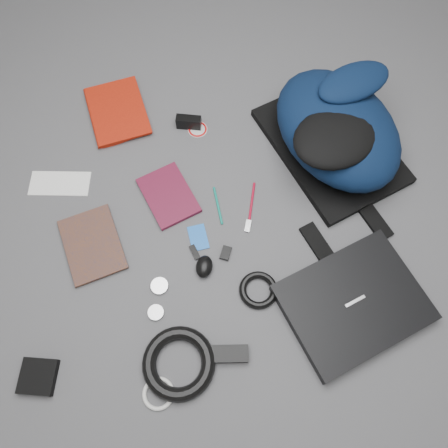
{
  "coord_description": "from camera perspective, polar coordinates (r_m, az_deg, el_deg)",
  "views": [
    {
      "loc": [
        -0.04,
        -0.54,
        1.3
      ],
      "look_at": [
        0.0,
        0.0,
        0.02
      ],
      "focal_mm": 35.0,
      "sensor_mm": 36.0,
      "label": 1
    }
  ],
  "objects": [
    {
      "name": "ground",
      "position": [
        1.41,
        -0.0,
        -0.32
      ],
      "size": [
        4.0,
        4.0,
        0.0
      ],
      "primitive_type": "plane",
      "color": "#4F4F51",
      "rests_on": "ground"
    },
    {
      "name": "backpack",
      "position": [
        1.5,
        14.57,
        11.97
      ],
      "size": [
        0.57,
        0.65,
        0.23
      ],
      "primitive_type": null,
      "rotation": [
        0.0,
        0.0,
        0.42
      ],
      "color": "black",
      "rests_on": "ground"
    },
    {
      "name": "laptop",
      "position": [
        1.37,
        16.52,
        -9.83
      ],
      "size": [
        0.49,
        0.44,
        0.04
      ],
      "primitive_type": "cube",
      "rotation": [
        0.0,
        0.0,
        0.4
      ],
      "color": "black",
      "rests_on": "ground"
    },
    {
      "name": "textbook_red",
      "position": [
        1.67,
        -17.03,
        13.01
      ],
      "size": [
        0.25,
        0.3,
        0.03
      ],
      "primitive_type": "imported",
      "rotation": [
        0.0,
        0.0,
        0.25
      ],
      "color": "#971708",
      "rests_on": "ground"
    },
    {
      "name": "comic_book",
      "position": [
        1.45,
        -19.93,
        -3.74
      ],
      "size": [
        0.23,
        0.27,
        0.02
      ],
      "primitive_type": "imported",
      "rotation": [
        0.0,
        0.0,
        0.31
      ],
      "color": "#99480A",
      "rests_on": "ground"
    },
    {
      "name": "envelope",
      "position": [
        1.58,
        -20.65,
        4.97
      ],
      "size": [
        0.21,
        0.11,
        0.0
      ],
      "primitive_type": "cube",
      "rotation": [
        0.0,
        0.0,
        -0.08
      ],
      "color": "white",
      "rests_on": "ground"
    },
    {
      "name": "dvd_case",
      "position": [
        1.46,
        -7.27,
        3.71
      ],
      "size": [
        0.22,
        0.25,
        0.02
      ],
      "primitive_type": "cube",
      "rotation": [
        0.0,
        0.0,
        0.43
      ],
      "color": "#4B0E21",
      "rests_on": "ground"
    },
    {
      "name": "compact_camera",
      "position": [
        1.58,
        -4.63,
        13.11
      ],
      "size": [
        0.09,
        0.05,
        0.05
      ],
      "primitive_type": "cube",
      "rotation": [
        0.0,
        0.0,
        -0.18
      ],
      "color": "black",
      "rests_on": "ground"
    },
    {
      "name": "sticker_disc",
      "position": [
        1.59,
        -3.47,
        12.24
      ],
      "size": [
        0.08,
        0.08,
        0.0
      ],
      "primitive_type": "cylinder",
      "rotation": [
        0.0,
        0.0,
        -0.12
      ],
      "color": "silver",
      "rests_on": "ground"
    },
    {
      "name": "pen_teal",
      "position": [
        1.44,
        -0.8,
        2.44
      ],
      "size": [
        0.03,
        0.14,
        0.01
      ],
      "primitive_type": "cylinder",
      "rotation": [
        1.57,
        0.0,
        0.14
      ],
      "color": "#0E826E",
      "rests_on": "ground"
    },
    {
      "name": "pen_red",
      "position": [
        1.44,
        3.66,
        2.92
      ],
      "size": [
        0.04,
        0.14,
        0.01
      ],
      "primitive_type": "cylinder",
      "rotation": [
        1.57,
        0.0,
        -0.21
      ],
      "color": "#AC0D28",
      "rests_on": "ground"
    },
    {
      "name": "id_badge",
      "position": [
        1.4,
        -3.39,
        -1.77
      ],
      "size": [
        0.07,
        0.09,
        0.0
      ],
      "primitive_type": "cube",
      "rotation": [
        0.0,
        0.0,
        0.18
      ],
      "color": "blue",
      "rests_on": "ground"
    },
    {
      "name": "usb_black",
      "position": [
        1.38,
        -3.84,
        -3.7
      ],
      "size": [
        0.04,
        0.05,
        0.01
      ],
      "primitive_type": "cube",
      "rotation": [
        0.0,
        0.0,
        0.39
      ],
      "color": "black",
      "rests_on": "ground"
    },
    {
      "name": "usb_silver",
      "position": [
        1.41,
        3.13,
        -0.27
      ],
      "size": [
        0.03,
        0.05,
        0.01
      ],
      "primitive_type": "cube",
      "rotation": [
        0.0,
        0.0,
        -0.26
      ],
      "color": "#A2A3A5",
      "rests_on": "ground"
    },
    {
      "name": "key_fob",
      "position": [
        1.37,
        0.23,
        -3.82
      ],
      "size": [
        0.04,
        0.05,
        0.01
      ],
      "primitive_type": "cube",
      "rotation": [
        0.0,
        0.0,
        -0.35
      ],
      "color": "black",
      "rests_on": "ground"
    },
    {
      "name": "mouse",
      "position": [
        1.34,
        -2.6,
        -5.57
      ],
      "size": [
        0.06,
        0.08,
        0.04
      ],
      "primitive_type": "ellipsoid",
      "rotation": [
        0.0,
        0.0,
        -0.21
      ],
      "color": "black",
      "rests_on": "ground"
    },
    {
      "name": "headphone_left",
      "position": [
        1.35,
        -8.41,
        -8.02
      ],
      "size": [
        0.06,
        0.06,
        0.01
      ],
      "primitive_type": "cylinder",
      "rotation": [
        0.0,
        0.0,
        0.18
      ],
      "color": "silver",
      "rests_on": "ground"
    },
    {
      "name": "headphone_right",
      "position": [
        1.34,
        -8.89,
        -11.36
      ],
      "size": [
        0.06,
        0.06,
        0.01
      ],
      "primitive_type": "cylinder",
      "rotation": [
        0.0,
        0.0,
        0.25
      ],
      "color": "#A3A3A5",
      "rests_on": "ground"
    },
    {
      "name": "cable_coil",
      "position": [
        1.34,
        4.51,
        -8.59
      ],
      "size": [
        0.14,
        0.14,
        0.02
      ],
      "primitive_type": "torus",
      "rotation": [
        0.0,
        0.0,
        0.2
      ],
      "color": "black",
      "rests_on": "ground"
    },
    {
      "name": "power_brick",
      "position": [
        1.29,
        0.57,
        -16.61
      ],
      "size": [
        0.12,
        0.05,
        0.03
      ],
      "primitive_type": "cube",
      "rotation": [
        0.0,
        0.0,
        -0.05
      ],
      "color": "black",
      "rests_on": "ground"
    },
    {
      "name": "power_cord_coil",
      "position": [
        1.29,
        -5.93,
        -17.63
      ],
      "size": [
        0.27,
        0.27,
        0.04
      ],
      "primitive_type": "torus",
      "rotation": [
        0.0,
        0.0,
        0.38
      ],
      "color": "black",
      "rests_on": "ground"
    },
    {
      "name": "pouch",
      "position": [
        1.39,
        -23.1,
        -17.86
      ],
      "size": [
        0.11,
        0.11,
        0.03
      ],
      "primitive_type": "cube",
      "rotation": [
        0.0,
        0.0,
        -0.14
      ],
      "color": "black",
      "rests_on": "ground"
    },
    {
      "name": "white_cable_coil",
      "position": [
        1.31,
        -8.58,
        -21.05
      ],
      "size": [
        0.11,
        0.11,
        0.01
      ],
      "primitive_type": "torus",
      "rotation": [
        0.0,
        0.0,
        -0.2
      ],
      "color": "silver",
      "rests_on": "ground"
    }
  ]
}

